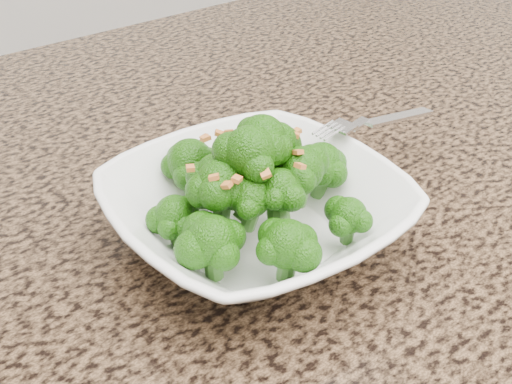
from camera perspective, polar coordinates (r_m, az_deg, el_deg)
granite_counter at (r=0.64m, az=4.00°, el=-0.37°), size 1.64×1.04×0.03m
bowl at (r=0.54m, az=0.00°, el=-1.83°), size 0.25×0.25×0.06m
broccoli_pile at (r=0.50m, az=0.00°, el=4.32°), size 0.21×0.21×0.07m
garlic_topping at (r=0.49m, az=0.00°, el=8.40°), size 0.13×0.13×0.01m
fork at (r=0.61m, az=9.36°, el=6.07°), size 0.18×0.05×0.01m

